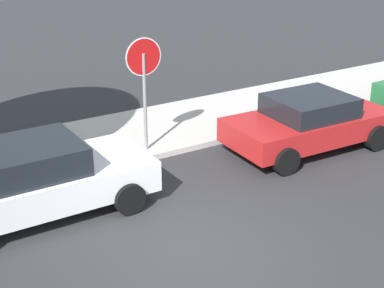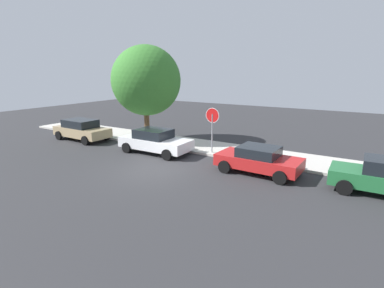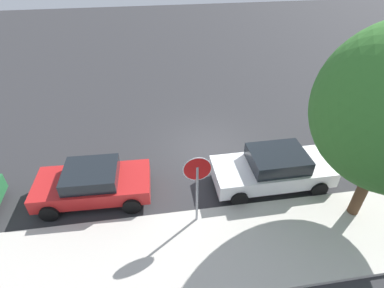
% 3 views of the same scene
% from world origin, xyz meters
% --- Properties ---
extents(ground_plane, '(60.00, 60.00, 0.00)m').
position_xyz_m(ground_plane, '(0.00, 0.00, 0.00)').
color(ground_plane, '#2D2D30').
extents(sidewalk_curb, '(32.00, 3.17, 0.14)m').
position_xyz_m(sidewalk_curb, '(0.00, 5.30, 0.07)').
color(sidewalk_curb, beige).
rests_on(sidewalk_curb, ground_plane).
extents(stop_sign, '(0.89, 0.08, 2.85)m').
position_xyz_m(stop_sign, '(1.20, 4.13, 1.99)').
color(stop_sign, gray).
rests_on(stop_sign, ground_plane).
extents(parked_car_white, '(4.54, 2.12, 1.48)m').
position_xyz_m(parked_car_white, '(-1.99, 2.66, 0.75)').
color(parked_car_white, white).
rests_on(parked_car_white, ground_plane).
extents(parked_car_red, '(4.15, 2.19, 1.35)m').
position_xyz_m(parked_car_red, '(4.74, 2.38, 0.70)').
color(parked_car_red, red).
rests_on(parked_car_red, ground_plane).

